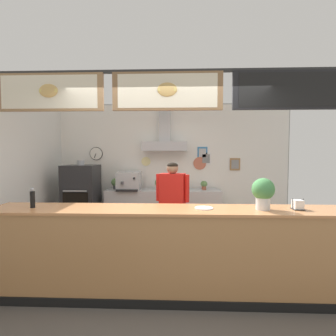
{
  "coord_description": "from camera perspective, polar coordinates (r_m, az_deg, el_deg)",
  "views": [
    {
      "loc": [
        0.13,
        -3.15,
        1.69
      ],
      "look_at": [
        -0.02,
        0.85,
        1.46
      ],
      "focal_mm": 27.21,
      "sensor_mm": 36.0,
      "label": 1
    }
  ],
  "objects": [
    {
      "name": "ground_plane",
      "position": [
        3.58,
        -0.15,
        -24.93
      ],
      "size": [
        6.33,
        6.33,
        0.0
      ],
      "primitive_type": "plane",
      "color": "#514C47"
    },
    {
      "name": "back_wall_assembly",
      "position": [
        5.63,
        0.79,
        1.26
      ],
      "size": [
        5.18,
        2.75,
        2.8
      ],
      "color": "gray",
      "rests_on": "ground_plane"
    },
    {
      "name": "service_counter",
      "position": [
        3.18,
        -0.31,
        -18.31
      ],
      "size": [
        4.22,
        0.59,
        1.05
      ],
      "color": "#B77F4C",
      "rests_on": "ground_plane"
    },
    {
      "name": "back_prep_counter",
      "position": [
        5.54,
        -1.05,
        -9.66
      ],
      "size": [
        2.43,
        0.54,
        0.92
      ],
      "color": "#B7BABF",
      "rests_on": "ground_plane"
    },
    {
      "name": "pizza_oven",
      "position": [
        5.55,
        -18.8,
        -6.88
      ],
      "size": [
        0.65,
        0.65,
        1.56
      ],
      "color": "#232326",
      "rests_on": "ground_plane"
    },
    {
      "name": "shop_worker",
      "position": [
        4.27,
        1.0,
        -8.38
      ],
      "size": [
        0.55,
        0.31,
        1.54
      ],
      "rotation": [
        0.0,
        0.0,
        2.9
      ],
      "color": "#232328",
      "rests_on": "ground_plane"
    },
    {
      "name": "espresso_machine",
      "position": [
        5.5,
        -8.68,
        -2.88
      ],
      "size": [
        0.49,
        0.54,
        0.38
      ],
      "color": "#B7BABF",
      "rests_on": "back_prep_counter"
    },
    {
      "name": "potted_thyme",
      "position": [
        5.44,
        3.74,
        -3.7
      ],
      "size": [
        0.16,
        0.16,
        0.2
      ],
      "color": "beige",
      "rests_on": "back_prep_counter"
    },
    {
      "name": "potted_oregano",
      "position": [
        5.61,
        -11.64,
        -3.27
      ],
      "size": [
        0.19,
        0.19,
        0.24
      ],
      "color": "#4C4C51",
      "rests_on": "back_prep_counter"
    },
    {
      "name": "potted_sage",
      "position": [
        5.42,
        -1.85,
        -3.45
      ],
      "size": [
        0.21,
        0.21,
        0.25
      ],
      "color": "beige",
      "rests_on": "back_prep_counter"
    },
    {
      "name": "potted_rosemary",
      "position": [
        5.49,
        8.06,
        -3.73
      ],
      "size": [
        0.14,
        0.14,
        0.19
      ],
      "color": "#9E563D",
      "rests_on": "back_prep_counter"
    },
    {
      "name": "napkin_holder",
      "position": [
        3.31,
        27.08,
        -7.41
      ],
      "size": [
        0.13,
        0.12,
        0.13
      ],
      "color": "#262628",
      "rests_on": "service_counter"
    },
    {
      "name": "basil_vase",
      "position": [
        3.12,
        20.53,
        -5.16
      ],
      "size": [
        0.25,
        0.25,
        0.36
      ],
      "color": "silver",
      "rests_on": "service_counter"
    },
    {
      "name": "pepper_grinder",
      "position": [
        3.43,
        -28.08,
        -5.93
      ],
      "size": [
        0.05,
        0.05,
        0.24
      ],
      "color": "black",
      "rests_on": "service_counter"
    },
    {
      "name": "condiment_plate",
      "position": [
        3.04,
        8.04,
        -8.86
      ],
      "size": [
        0.22,
        0.22,
        0.01
      ],
      "color": "white",
      "rests_on": "service_counter"
    }
  ]
}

